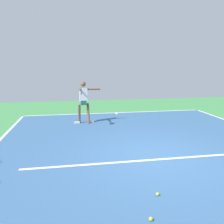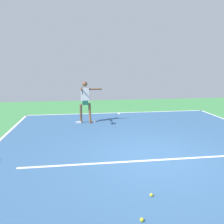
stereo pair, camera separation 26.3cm
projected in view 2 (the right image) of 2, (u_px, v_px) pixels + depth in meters
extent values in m
plane|color=#428E4C|center=(155.00, 158.00, 6.27)|extent=(21.70, 21.70, 0.00)
cube|color=#38608E|center=(155.00, 158.00, 6.27)|extent=(9.70, 12.44, 0.00)
cube|color=white|center=(118.00, 113.00, 12.26)|extent=(9.70, 0.10, 0.01)
cube|color=white|center=(156.00, 160.00, 6.13)|extent=(7.28, 0.10, 0.01)
cube|color=white|center=(119.00, 114.00, 12.06)|extent=(0.10, 0.30, 0.01)
cylinder|color=brown|center=(90.00, 113.00, 10.09)|extent=(0.13, 0.34, 0.89)
cube|color=white|center=(92.00, 122.00, 10.19)|extent=(0.24, 0.11, 0.07)
cylinder|color=brown|center=(81.00, 113.00, 10.02)|extent=(0.13, 0.34, 0.89)
cube|color=white|center=(79.00, 122.00, 10.07)|extent=(0.24, 0.11, 0.07)
cube|color=#1E664C|center=(85.00, 102.00, 9.95)|extent=(0.26, 0.21, 0.20)
cube|color=white|center=(85.00, 95.00, 9.88)|extent=(0.35, 0.20, 0.58)
sphere|color=brown|center=(85.00, 84.00, 9.79)|extent=(0.23, 0.23, 0.23)
cylinder|color=brown|center=(95.00, 89.00, 9.92)|extent=(0.58, 0.11, 0.08)
cylinder|color=brown|center=(81.00, 89.00, 9.52)|extent=(0.11, 0.58, 0.08)
cylinder|color=black|center=(82.00, 90.00, 9.14)|extent=(0.04, 0.22, 0.03)
torus|color=black|center=(82.00, 91.00, 8.90)|extent=(0.04, 0.29, 0.29)
cylinder|color=silver|center=(82.00, 91.00, 8.90)|extent=(0.02, 0.25, 0.25)
sphere|color=yellow|center=(142.00, 220.00, 3.71)|extent=(0.07, 0.07, 0.07)
sphere|color=yellow|center=(151.00, 195.00, 4.42)|extent=(0.07, 0.07, 0.07)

